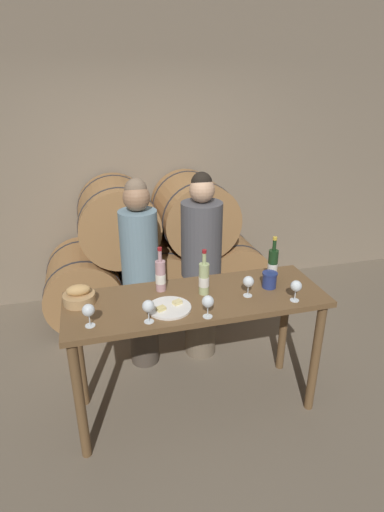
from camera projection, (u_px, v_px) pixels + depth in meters
The scene contains 17 objects.
ground_plane at pixel (196, 405), 3.04m from camera, with size 10.00×10.00×0.00m, color #726654.
stone_wall_back at pixel (145, 150), 4.21m from camera, with size 10.00×0.12×3.20m.
barrel_stack at pixel (157, 253), 4.12m from camera, with size 2.29×0.83×1.42m.
tasting_table at pixel (197, 315), 2.72m from camera, with size 1.74×0.60×0.93m.
person_left at pixel (141, 274), 3.20m from camera, with size 0.30×0.30×1.61m.
person_right at pixel (201, 268), 3.32m from camera, with size 0.33×0.33×1.63m.
wine_bottle_red at pixel (273, 265), 2.84m from camera, with size 0.07×0.07×0.34m.
wine_bottle_white at pixel (204, 278), 2.67m from camera, with size 0.07×0.07×0.32m.
wine_bottle_rose at pixel (161, 275), 2.71m from camera, with size 0.07×0.07×0.32m.
blue_crock at pixel (270, 279), 2.77m from camera, with size 0.11×0.11×0.11m.
bread_basket at pixel (79, 296), 2.58m from camera, with size 0.21×0.21×0.13m.
cheese_plate at pixel (169, 308), 2.52m from camera, with size 0.28×0.28×0.04m.
wine_glass_far_left at pixel (88, 311), 2.31m from camera, with size 0.07×0.07×0.14m.
wine_glass_left at pixel (148, 307), 2.35m from camera, with size 0.07×0.07×0.14m.
wine_glass_center at pixel (208, 302), 2.40m from camera, with size 0.07×0.07×0.14m.
wine_glass_right at pixel (248, 282), 2.64m from camera, with size 0.07×0.07×0.14m.
wine_glass_far_right at pixel (296, 287), 2.58m from camera, with size 0.07×0.07×0.14m.
Camera 1 is at (-0.63, -2.25, 2.25)m, focal length 28.00 mm.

